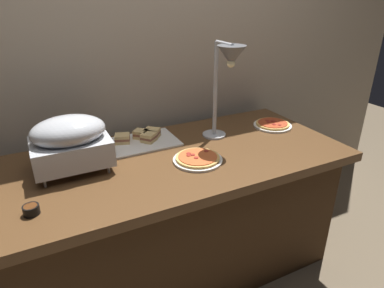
% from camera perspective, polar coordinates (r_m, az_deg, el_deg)
% --- Properties ---
extents(ground_plane, '(8.00, 8.00, 0.00)m').
position_cam_1_polar(ground_plane, '(2.23, -3.01, -19.94)').
color(ground_plane, brown).
extents(back_wall, '(4.40, 0.04, 2.40)m').
position_cam_1_polar(back_wall, '(2.09, -9.51, 14.30)').
color(back_wall, tan).
rests_on(back_wall, ground_plane).
extents(buffet_table, '(1.90, 0.84, 0.76)m').
position_cam_1_polar(buffet_table, '(1.98, -3.26, -11.94)').
color(buffet_table, brown).
rests_on(buffet_table, ground_plane).
extents(chafing_dish, '(0.36, 0.26, 0.27)m').
position_cam_1_polar(chafing_dish, '(1.69, -19.91, 0.47)').
color(chafing_dish, '#B7BABF').
rests_on(chafing_dish, buffet_table).
extents(heat_lamp, '(0.15, 0.30, 0.56)m').
position_cam_1_polar(heat_lamp, '(1.81, 6.12, 12.83)').
color(heat_lamp, '#B7BABF').
rests_on(heat_lamp, buffet_table).
extents(pizza_plate_front, '(0.24, 0.24, 0.03)m').
position_cam_1_polar(pizza_plate_front, '(2.23, 13.46, 3.20)').
color(pizza_plate_front, white).
rests_on(pizza_plate_front, buffet_table).
extents(pizza_plate_center, '(0.25, 0.25, 0.03)m').
position_cam_1_polar(pizza_plate_center, '(1.73, 0.97, -2.51)').
color(pizza_plate_center, white).
rests_on(pizza_plate_center, buffet_table).
extents(sandwich_platter, '(0.40, 0.28, 0.06)m').
position_cam_1_polar(sandwich_platter, '(1.96, -8.48, 0.86)').
color(sandwich_platter, white).
rests_on(sandwich_platter, buffet_table).
extents(sauce_cup_near, '(0.06, 0.06, 0.04)m').
position_cam_1_polar(sauce_cup_near, '(1.48, -25.54, -9.97)').
color(sauce_cup_near, black).
rests_on(sauce_cup_near, buffet_table).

